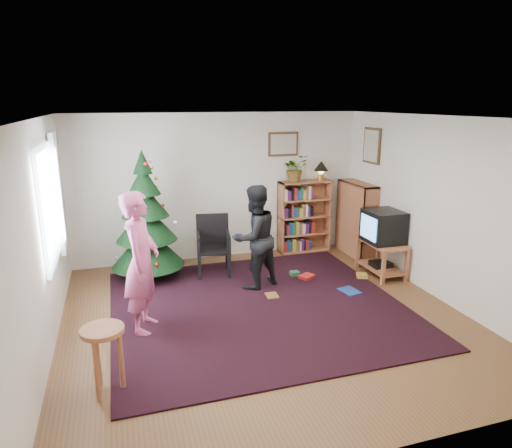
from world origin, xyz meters
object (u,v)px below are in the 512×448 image
object	(u,v)px
table_lamp	(321,167)
person_by_chair	(254,237)
person_standing	(141,263)
bookshelf_back	(304,216)
picture_right	(372,146)
potted_plant	(295,168)
crt_tv	(383,226)
stool	(103,343)
christmas_tree	(146,227)
bookshelf_right	(356,218)
tv_stand	(381,255)
picture_back	(283,144)
armchair	(212,242)

from	to	relation	value
table_lamp	person_by_chair	bearing A→B (deg)	-140.60
person_standing	person_by_chair	world-z (taller)	person_standing
bookshelf_back	table_lamp	world-z (taller)	table_lamp
picture_right	potted_plant	bearing A→B (deg)	152.71
bookshelf_back	crt_tv	size ratio (longest dim) A/B	2.28
crt_tv	potted_plant	world-z (taller)	potted_plant
person_standing	potted_plant	world-z (taller)	potted_plant
bookshelf_back	person_by_chair	distance (m)	1.94
person_standing	potted_plant	xyz separation A→B (m)	(2.82, 2.22, 0.68)
stool	potted_plant	size ratio (longest dim) A/B	1.41
christmas_tree	bookshelf_right	size ratio (longest dim) A/B	1.54
picture_right	bookshelf_back	bearing A→B (deg)	147.98
person_by_chair	tv_stand	bearing A→B (deg)	154.84
person_by_chair	person_standing	bearing A→B (deg)	5.37
picture_back	table_lamp	bearing A→B (deg)	-11.20
crt_tv	table_lamp	world-z (taller)	table_lamp
bookshelf_right	crt_tv	size ratio (longest dim) A/B	2.28
person_standing	table_lamp	bearing A→B (deg)	-38.65
bookshelf_back	stool	size ratio (longest dim) A/B	1.95
potted_plant	picture_back	bearing A→B (deg)	143.37
table_lamp	potted_plant	bearing A→B (deg)	180.00
christmas_tree	person_standing	size ratio (longest dim) A/B	1.17
christmas_tree	person_by_chair	size ratio (longest dim) A/B	1.30
picture_back	bookshelf_back	xyz separation A→B (m)	(0.38, -0.14, -1.29)
bookshelf_right	tv_stand	size ratio (longest dim) A/B	1.56
picture_back	potted_plant	world-z (taller)	picture_back
picture_right	potted_plant	size ratio (longest dim) A/B	1.27
armchair	stool	bearing A→B (deg)	-110.96
person_standing	table_lamp	size ratio (longest dim) A/B	4.95
picture_back	bookshelf_right	xyz separation A→B (m)	(1.19, -0.58, -1.29)
picture_right	stool	size ratio (longest dim) A/B	0.90
bookshelf_right	person_standing	bearing A→B (deg)	114.92
picture_back	picture_right	world-z (taller)	picture_right
armchair	picture_right	bearing A→B (deg)	9.46
tv_stand	potted_plant	size ratio (longest dim) A/B	1.77
armchair	potted_plant	distance (m)	2.03
bookshelf_back	armchair	xyz separation A→B (m)	(-1.84, -0.60, -0.16)
picture_right	christmas_tree	bearing A→B (deg)	179.22
tv_stand	armchair	distance (m)	2.69
person_standing	potted_plant	size ratio (longest dim) A/B	3.61
tv_stand	person_standing	xyz separation A→B (m)	(-3.71, -0.73, 0.53)
picture_back	tv_stand	bearing A→B (deg)	-56.67
armchair	table_lamp	distance (m)	2.45
picture_right	bookshelf_right	xyz separation A→B (m)	(-0.14, 0.15, -1.29)
armchair	christmas_tree	bearing A→B (deg)	-174.41
bookshelf_right	table_lamp	world-z (taller)	table_lamp
stool	crt_tv	bearing A→B (deg)	24.47
bookshelf_right	picture_right	bearing A→B (deg)	-137.35
bookshelf_back	person_standing	bearing A→B (deg)	-143.65
stool	table_lamp	size ratio (longest dim) A/B	1.93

